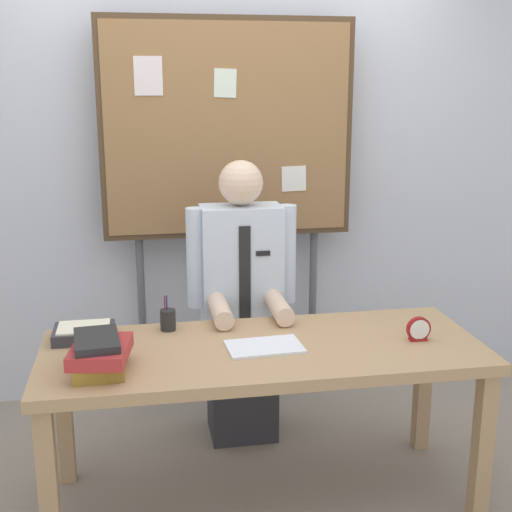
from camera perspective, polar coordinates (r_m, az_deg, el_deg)
The scene contains 10 objects.
ground_plane at distance 3.25m, azimuth 0.59°, elevation -19.61°, with size 12.00×12.00×0.00m, color gray.
back_wall at distance 3.96m, azimuth -2.72°, elevation 7.56°, with size 6.40×0.08×2.70m, color silver.
desk at distance 2.94m, azimuth 0.63°, elevation -9.11°, with size 1.87×0.73×0.73m.
person at distance 3.47m, azimuth -1.20°, elevation -4.75°, with size 0.55×0.56×1.45m.
bulletin_board at distance 3.74m, azimuth -2.35°, elevation 10.13°, with size 1.38×0.09×2.16m.
book_stack at distance 2.71m, azimuth -13.06°, elevation -8.04°, with size 0.25×0.31×0.14m.
open_notebook at distance 2.89m, azimuth 0.76°, elevation -7.61°, with size 0.31×0.20×0.01m, color white.
desk_clock at distance 3.03m, azimuth 13.48°, elevation -6.05°, with size 0.11×0.04×0.11m.
pen_holder at distance 3.10m, azimuth -7.40°, elevation -5.32°, with size 0.07×0.07×0.16m.
paper_tray at distance 3.07m, azimuth -14.23°, elevation -6.25°, with size 0.26×0.20×0.06m.
Camera 1 is at (-0.50, -2.65, 1.81)m, focal length 47.69 mm.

